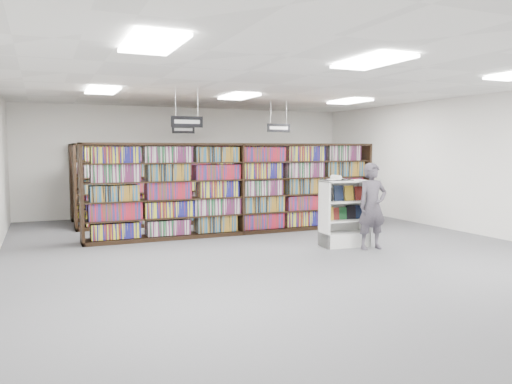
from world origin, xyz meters
name	(u,v)px	position (x,y,z in m)	size (l,w,h in m)	color
floor	(276,249)	(0.00, 0.00, 0.00)	(12.00, 12.00, 0.00)	#545459
ceiling	(277,85)	(0.00, 0.00, 3.20)	(10.00, 12.00, 0.10)	white
wall_back	(191,161)	(0.00, 6.00, 1.60)	(10.00, 0.10, 3.20)	white
wall_right	(469,165)	(5.00, 0.00, 1.60)	(0.10, 12.00, 3.20)	white
bookshelf_row_near	(239,189)	(0.00, 2.00, 1.05)	(7.00, 0.60, 2.10)	black
bookshelf_row_mid	(212,183)	(0.00, 4.00, 1.05)	(7.00, 0.60, 2.10)	black
bookshelf_row_far	(194,180)	(0.00, 5.70, 1.05)	(7.00, 0.60, 2.10)	black
aisle_sign_left	(187,121)	(-1.50, 1.00, 2.53)	(0.65, 0.02, 0.80)	#B2B2B7
aisle_sign_right	(279,127)	(1.50, 3.00, 2.53)	(0.65, 0.02, 0.80)	#B2B2B7
aisle_sign_center	(183,129)	(-0.50, 5.00, 2.53)	(0.65, 0.02, 0.80)	#B2B2B7
troffer_front_left	(152,43)	(-3.00, -3.00, 3.16)	(0.60, 1.20, 0.04)	white
troffer_front_center	(372,62)	(0.00, -3.00, 3.16)	(0.60, 1.20, 0.04)	white
troffer_back_left	(102,91)	(-3.00, 2.00, 3.16)	(0.60, 1.20, 0.04)	white
troffer_back_center	(239,97)	(0.00, 2.00, 3.16)	(0.60, 1.20, 0.04)	white
troffer_back_right	(350,101)	(3.00, 2.00, 3.16)	(0.60, 1.20, 0.04)	white
endcap_display	(344,223)	(1.41, -0.22, 0.46)	(0.99, 0.56, 1.34)	silver
open_book	(336,179)	(1.26, -0.18, 1.37)	(0.60, 0.37, 0.13)	black
shopper	(372,206)	(1.76, -0.70, 0.85)	(0.62, 0.41, 1.70)	#4D4852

